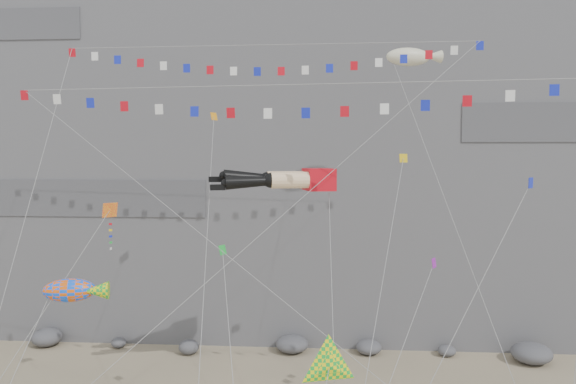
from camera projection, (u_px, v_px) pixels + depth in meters
The scene contains 14 objects.
cliff at pixel (302, 62), 57.42m from camera, with size 80.00×28.00×50.00m, color slate.
talus_boulders at pixel (292, 345), 44.14m from camera, with size 60.00×3.00×1.20m, color #58595D, non-canonical shape.
legs_kite at pixel (285, 180), 32.93m from camera, with size 7.63×16.93×21.00m.
flag_banner_upper at pixel (269, 45), 35.73m from camera, with size 26.20×14.47×29.41m.
flag_banner_lower at pixel (287, 85), 29.12m from camera, with size 30.03×7.89×23.42m.
harlequin_kite at pixel (109, 211), 31.24m from camera, with size 7.08×8.24×15.61m.
fish_windsock at pixel (69, 290), 29.28m from camera, with size 4.61×7.28×10.75m.
delta_kite at pixel (329, 366), 23.70m from camera, with size 2.79×6.79×9.18m.
blimp_windsock at pixel (408, 58), 36.71m from camera, with size 7.38×13.75×25.82m.
small_kite_a at pixel (214, 123), 35.59m from camera, with size 2.80×16.72×24.18m.
small_kite_b at pixel (433, 266), 29.56m from camera, with size 6.04×8.77×13.81m.
small_kite_c at pixel (223, 254), 29.41m from camera, with size 3.61×11.51×15.39m.
small_kite_d at pixel (402, 164), 32.69m from camera, with size 4.81×14.56×21.12m.
small_kite_e at pixel (528, 189), 26.51m from camera, with size 9.43×6.83×17.78m.
Camera 1 is at (2.79, -26.14, 15.58)m, focal length 35.00 mm.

